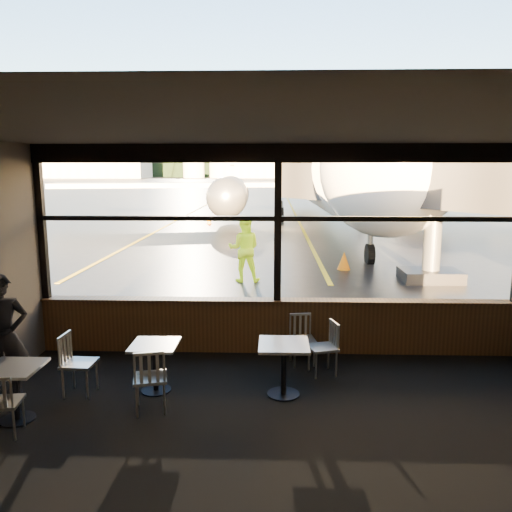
{
  "coord_description": "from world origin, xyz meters",
  "views": [
    {
      "loc": [
        -0.08,
        -8.17,
        3.09
      ],
      "look_at": [
        -0.39,
        1.0,
        1.5
      ],
      "focal_mm": 35.0,
      "sensor_mm": 36.0,
      "label": 1
    }
  ],
  "objects_px": {
    "cafe_table_near": "(284,370)",
    "cone_wing": "(209,220)",
    "airliner": "(325,122)",
    "jet_bridge": "(409,189)",
    "cafe_table_mid": "(155,368)",
    "chair_near_n": "(302,340)",
    "chair_near_e": "(323,348)",
    "passenger": "(3,337)",
    "cafe_table_left": "(16,394)",
    "chair_mid_w": "(79,364)",
    "chair_left_s": "(4,403)",
    "cone_nose": "(344,261)",
    "ground_crew": "(244,249)",
    "chair_mid_s": "(150,379)"
  },
  "relations": [
    {
      "from": "cafe_table_near",
      "to": "cone_wing",
      "type": "relative_size",
      "value": 1.75
    },
    {
      "from": "airliner",
      "to": "jet_bridge",
      "type": "relative_size",
      "value": 3.19
    },
    {
      "from": "airliner",
      "to": "cone_wing",
      "type": "bearing_deg",
      "value": -177.3
    },
    {
      "from": "airliner",
      "to": "cafe_table_mid",
      "type": "height_order",
      "value": "airliner"
    },
    {
      "from": "jet_bridge",
      "to": "chair_near_n",
      "type": "xyz_separation_m",
      "value": [
        -3.2,
        -6.03,
        -2.18
      ]
    },
    {
      "from": "chair_near_e",
      "to": "passenger",
      "type": "relative_size",
      "value": 0.48
    },
    {
      "from": "cafe_table_mid",
      "to": "cafe_table_left",
      "type": "height_order",
      "value": "cafe_table_left"
    },
    {
      "from": "cafe_table_mid",
      "to": "chair_near_n",
      "type": "height_order",
      "value": "chair_near_n"
    },
    {
      "from": "airliner",
      "to": "cafe_table_near",
      "type": "xyz_separation_m",
      "value": [
        -2.78,
        -22.63,
        -5.4
      ]
    },
    {
      "from": "chair_near_n",
      "to": "cone_wing",
      "type": "bearing_deg",
      "value": -87.94
    },
    {
      "from": "cafe_table_mid",
      "to": "chair_mid_w",
      "type": "relative_size",
      "value": 0.8
    },
    {
      "from": "cafe_table_near",
      "to": "chair_left_s",
      "type": "xyz_separation_m",
      "value": [
        -3.29,
        -1.16,
        0.02
      ]
    },
    {
      "from": "cafe_table_near",
      "to": "cafe_table_left",
      "type": "height_order",
      "value": "cafe_table_near"
    },
    {
      "from": "cafe_table_mid",
      "to": "chair_left_s",
      "type": "xyz_separation_m",
      "value": [
        -1.5,
        -1.23,
        0.05
      ]
    },
    {
      "from": "airliner",
      "to": "passenger",
      "type": "height_order",
      "value": "airliner"
    },
    {
      "from": "jet_bridge",
      "to": "cone_nose",
      "type": "xyz_separation_m",
      "value": [
        -1.44,
        1.76,
        -2.3
      ]
    },
    {
      "from": "cafe_table_mid",
      "to": "cafe_table_left",
      "type": "distance_m",
      "value": 1.77
    },
    {
      "from": "cafe_table_near",
      "to": "passenger",
      "type": "xyz_separation_m",
      "value": [
        -3.78,
        -0.21,
        0.5
      ]
    },
    {
      "from": "jet_bridge",
      "to": "chair_left_s",
      "type": "distance_m",
      "value": 10.98
    },
    {
      "from": "cafe_table_left",
      "to": "ground_crew",
      "type": "height_order",
      "value": "ground_crew"
    },
    {
      "from": "jet_bridge",
      "to": "chair_near_e",
      "type": "height_order",
      "value": "jet_bridge"
    },
    {
      "from": "chair_near_n",
      "to": "passenger",
      "type": "relative_size",
      "value": 0.46
    },
    {
      "from": "chair_mid_w",
      "to": "cone_wing",
      "type": "xyz_separation_m",
      "value": [
        -1.02,
        22.21,
        -0.23
      ]
    },
    {
      "from": "cafe_table_left",
      "to": "chair_left_s",
      "type": "bearing_deg",
      "value": -83.52
    },
    {
      "from": "airliner",
      "to": "ground_crew",
      "type": "distance_m",
      "value": 16.63
    },
    {
      "from": "chair_near_n",
      "to": "cafe_table_near",
      "type": "bearing_deg",
      "value": 64.86
    },
    {
      "from": "chair_near_e",
      "to": "passenger",
      "type": "bearing_deg",
      "value": 86.77
    },
    {
      "from": "cafe_table_mid",
      "to": "cafe_table_left",
      "type": "relative_size",
      "value": 0.99
    },
    {
      "from": "airliner",
      "to": "jet_bridge",
      "type": "distance_m",
      "value": 15.81
    },
    {
      "from": "airliner",
      "to": "cone_nose",
      "type": "bearing_deg",
      "value": -94.34
    },
    {
      "from": "jet_bridge",
      "to": "chair_near_e",
      "type": "relative_size",
      "value": 14.23
    },
    {
      "from": "cafe_table_left",
      "to": "chair_near_e",
      "type": "height_order",
      "value": "chair_near_e"
    },
    {
      "from": "cone_nose",
      "to": "cone_wing",
      "type": "relative_size",
      "value": 1.32
    },
    {
      "from": "cafe_table_left",
      "to": "passenger",
      "type": "distance_m",
      "value": 0.92
    },
    {
      "from": "chair_near_n",
      "to": "chair_left_s",
      "type": "xyz_separation_m",
      "value": [
        -3.62,
        -2.3,
        -0.0
      ]
    },
    {
      "from": "chair_mid_s",
      "to": "cafe_table_left",
      "type": "bearing_deg",
      "value": 177.77
    },
    {
      "from": "chair_near_n",
      "to": "ground_crew",
      "type": "xyz_separation_m",
      "value": [
        -1.27,
        6.04,
        0.52
      ]
    },
    {
      "from": "cafe_table_near",
      "to": "chair_mid_w",
      "type": "relative_size",
      "value": 0.86
    },
    {
      "from": "chair_mid_s",
      "to": "chair_near_n",
      "type": "bearing_deg",
      "value": 25.18
    },
    {
      "from": "airliner",
      "to": "jet_bridge",
      "type": "height_order",
      "value": "airliner"
    },
    {
      "from": "passenger",
      "to": "cafe_table_mid",
      "type": "bearing_deg",
      "value": -22.02
    },
    {
      "from": "passenger",
      "to": "chair_mid_s",
      "type": "bearing_deg",
      "value": -38.2
    },
    {
      "from": "cafe_table_mid",
      "to": "chair_near_e",
      "type": "height_order",
      "value": "chair_near_e"
    },
    {
      "from": "chair_near_n",
      "to": "passenger",
      "type": "xyz_separation_m",
      "value": [
        -4.1,
        -1.34,
        0.47
      ]
    },
    {
      "from": "jet_bridge",
      "to": "chair_left_s",
      "type": "bearing_deg",
      "value": -129.29
    },
    {
      "from": "chair_near_e",
      "to": "cone_wing",
      "type": "distance_m",
      "value": 21.87
    },
    {
      "from": "jet_bridge",
      "to": "passenger",
      "type": "bearing_deg",
      "value": -134.71
    },
    {
      "from": "chair_mid_s",
      "to": "cone_wing",
      "type": "distance_m",
      "value": 22.76
    },
    {
      "from": "cafe_table_mid",
      "to": "chair_left_s",
      "type": "bearing_deg",
      "value": -140.56
    },
    {
      "from": "chair_near_n",
      "to": "chair_mid_s",
      "type": "relative_size",
      "value": 0.92
    }
  ]
}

